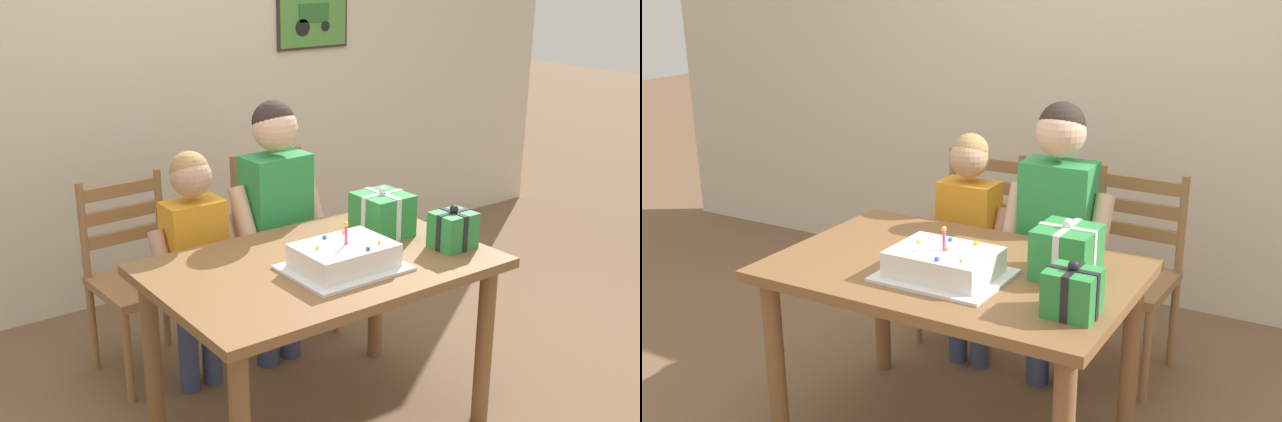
{
  "view_description": "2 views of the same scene",
  "coord_description": "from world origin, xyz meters",
  "views": [
    {
      "loc": [
        -1.66,
        -2.3,
        1.89
      ],
      "look_at": [
        0.06,
        0.09,
        0.91
      ],
      "focal_mm": 44.08,
      "sensor_mm": 36.0,
      "label": 1
    },
    {
      "loc": [
        1.27,
        -2.23,
        1.76
      ],
      "look_at": [
        -0.01,
        0.08,
        0.93
      ],
      "focal_mm": 42.32,
      "sensor_mm": 36.0,
      "label": 2
    }
  ],
  "objects": [
    {
      "name": "chair_right",
      "position": [
        0.39,
        0.88,
        0.47
      ],
      "size": [
        0.44,
        0.44,
        0.92
      ],
      "color": "#996B42",
      "rests_on": "ground"
    },
    {
      "name": "chair_left",
      "position": [
        -0.39,
        0.88,
        0.47
      ],
      "size": [
        0.44,
        0.44,
        0.92
      ],
      "color": "#996B42",
      "rests_on": "ground"
    },
    {
      "name": "gift_box_red_large",
      "position": [
        0.39,
        0.1,
        0.83
      ],
      "size": [
        0.21,
        0.22,
        0.22
      ],
      "color": "#2D8E42",
      "rests_on": "dining_table"
    },
    {
      "name": "birthday_cake",
      "position": [
        0.03,
        -0.11,
        0.79
      ],
      "size": [
        0.44,
        0.34,
        0.19
      ],
      "color": "silver",
      "rests_on": "dining_table"
    },
    {
      "name": "child_older",
      "position": [
        0.17,
        0.58,
        0.77
      ],
      "size": [
        0.47,
        0.27,
        1.27
      ],
      "color": "#38426B",
      "rests_on": "ground"
    },
    {
      "name": "dining_table",
      "position": [
        0.0,
        0.0,
        0.64
      ],
      "size": [
        1.32,
        0.86,
        0.74
      ],
      "color": "brown",
      "rests_on": "ground"
    },
    {
      "name": "gift_box_beside_cake",
      "position": [
        0.53,
        -0.19,
        0.82
      ],
      "size": [
        0.17,
        0.15,
        0.18
      ],
      "color": "#2D8E42",
      "rests_on": "dining_table"
    },
    {
      "name": "back_wall",
      "position": [
        0.0,
        1.72,
        1.3
      ],
      "size": [
        6.4,
        0.11,
        2.6
      ],
      "color": "beige",
      "rests_on": "ground"
    },
    {
      "name": "child_younger",
      "position": [
        -0.25,
        0.58,
        0.67
      ],
      "size": [
        0.39,
        0.22,
        1.1
      ],
      "color": "#38426B",
      "rests_on": "ground"
    }
  ]
}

